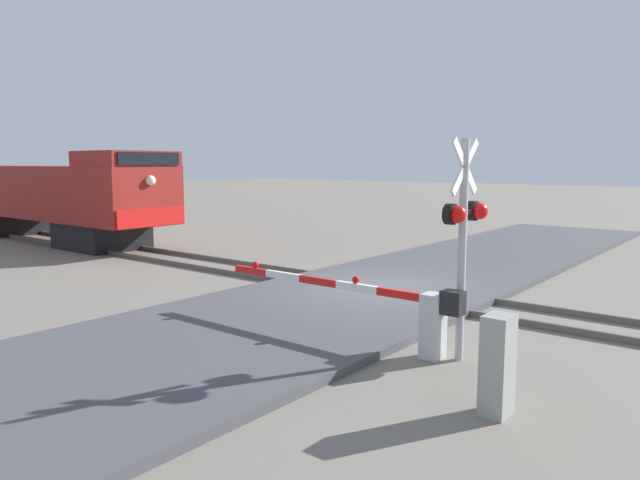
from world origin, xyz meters
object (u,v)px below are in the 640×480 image
(crossing_gate, at_px, (401,309))
(crossing_signal, at_px, (464,226))
(locomotive, at_px, (52,196))
(utility_cabinet, at_px, (497,365))

(crossing_gate, bearing_deg, crossing_signal, -79.37)
(locomotive, xyz_separation_m, utility_cabinet, (-5.19, -21.84, -1.26))
(locomotive, height_order, crossing_signal, locomotive)
(locomotive, relative_size, crossing_gate, 2.77)
(crossing_gate, relative_size, utility_cabinet, 3.94)
(crossing_gate, bearing_deg, locomotive, 79.30)
(locomotive, height_order, utility_cabinet, locomotive)
(crossing_signal, relative_size, utility_cabinet, 2.76)
(crossing_signal, height_order, crossing_gate, crossing_signal)
(crossing_signal, bearing_deg, locomotive, 80.38)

